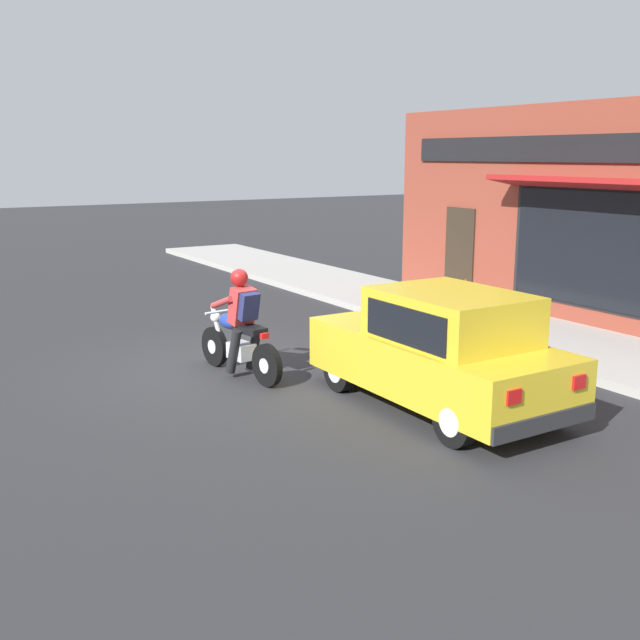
% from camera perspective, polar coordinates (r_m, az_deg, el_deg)
% --- Properties ---
extents(ground_plane, '(80.00, 80.00, 0.00)m').
position_cam_1_polar(ground_plane, '(11.70, -6.35, -3.67)').
color(ground_plane, '#2B2B2D').
extents(sidewalk_curb, '(2.60, 22.00, 0.14)m').
position_cam_1_polar(sidewalk_curb, '(16.87, 5.59, 1.60)').
color(sidewalk_curb, '#ADAAA3').
rests_on(sidewalk_curb, ground).
extents(storefront_building, '(1.25, 9.23, 4.20)m').
position_cam_1_polar(storefront_building, '(15.27, 17.97, 7.63)').
color(storefront_building, brown).
rests_on(storefront_building, ground).
extents(motorcycle_with_rider, '(0.65, 2.01, 1.62)m').
position_cam_1_polar(motorcycle_with_rider, '(11.14, -6.12, -0.89)').
color(motorcycle_with_rider, black).
rests_on(motorcycle_with_rider, ground).
extents(car_hatchback, '(1.65, 3.79, 1.57)m').
position_cam_1_polar(car_hatchback, '(9.78, 9.13, -2.34)').
color(car_hatchback, black).
rests_on(car_hatchback, ground).
extents(traffic_cone, '(0.36, 0.36, 0.60)m').
position_cam_1_polar(traffic_cone, '(15.83, 10.99, 2.03)').
color(traffic_cone, black).
rests_on(traffic_cone, sidewalk_curb).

